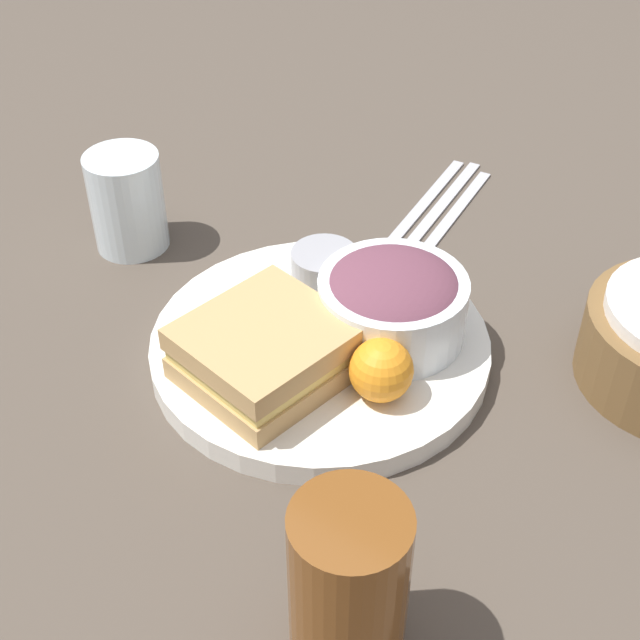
{
  "coord_description": "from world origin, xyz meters",
  "views": [
    {
      "loc": [
        0.47,
        0.33,
        0.52
      ],
      "look_at": [
        0.0,
        0.0,
        0.04
      ],
      "focal_mm": 50.0,
      "sensor_mm": 36.0,
      "label": 1
    }
  ],
  "objects": [
    {
      "name": "plate",
      "position": [
        0.0,
        0.0,
        0.01
      ],
      "size": [
        0.29,
        0.29,
        0.02
      ],
      "primitive_type": "cylinder",
      "color": "white",
      "rests_on": "ground_plane"
    },
    {
      "name": "sandwich",
      "position": [
        0.06,
        -0.01,
        0.05
      ],
      "size": [
        0.14,
        0.13,
        0.05
      ],
      "color": "tan",
      "rests_on": "plate"
    },
    {
      "name": "water_glass",
      "position": [
        -0.03,
        -0.25,
        0.05
      ],
      "size": [
        0.07,
        0.07,
        0.1
      ],
      "primitive_type": "cylinder",
      "color": "silver",
      "rests_on": "ground_plane"
    },
    {
      "name": "salad_bowl",
      "position": [
        -0.04,
        0.04,
        0.06
      ],
      "size": [
        0.13,
        0.13,
        0.07
      ],
      "color": "white",
      "rests_on": "plate"
    },
    {
      "name": "fork",
      "position": [
        -0.27,
        -0.05,
        0.0
      ],
      "size": [
        0.19,
        0.03,
        0.01
      ],
      "primitive_type": "cube",
      "rotation": [
        0.0,
        0.0,
        3.26
      ],
      "color": "#B2B2B7",
      "rests_on": "ground_plane"
    },
    {
      "name": "orange_wedge",
      "position": [
        0.03,
        0.08,
        0.05
      ],
      "size": [
        0.05,
        0.05,
        0.05
      ],
      "primitive_type": "sphere",
      "color": "orange",
      "rests_on": "plate"
    },
    {
      "name": "drink_glass",
      "position": [
        0.21,
        0.17,
        0.06
      ],
      "size": [
        0.07,
        0.07,
        0.13
      ],
      "primitive_type": "cylinder",
      "color": "brown",
      "rests_on": "ground_plane"
    },
    {
      "name": "spoon",
      "position": [
        -0.27,
        -0.02,
        0.0
      ],
      "size": [
        0.17,
        0.03,
        0.01
      ],
      "primitive_type": "cube",
      "rotation": [
        0.0,
        0.0,
        3.26
      ],
      "color": "#B2B2B7",
      "rests_on": "ground_plane"
    },
    {
      "name": "knife",
      "position": [
        -0.27,
        -0.03,
        0.0
      ],
      "size": [
        0.2,
        0.04,
        0.01
      ],
      "primitive_type": "cube",
      "rotation": [
        0.0,
        0.0,
        3.26
      ],
      "color": "#B2B2B7",
      "rests_on": "ground_plane"
    },
    {
      "name": "dressing_cup",
      "position": [
        -0.06,
        -0.04,
        0.04
      ],
      "size": [
        0.06,
        0.06,
        0.04
      ],
      "primitive_type": "cylinder",
      "color": "#99999E",
      "rests_on": "plate"
    },
    {
      "name": "ground_plane",
      "position": [
        0.0,
        0.0,
        0.0
      ],
      "size": [
        4.0,
        4.0,
        0.0
      ],
      "primitive_type": "plane",
      "color": "#4C4238"
    }
  ]
}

